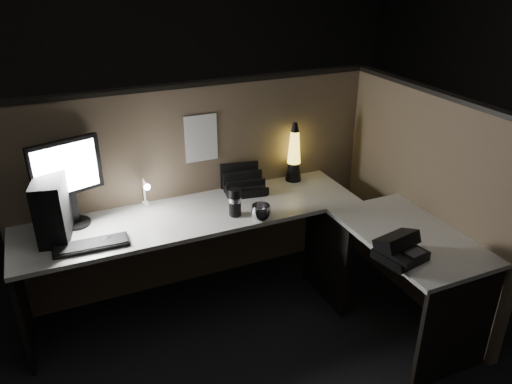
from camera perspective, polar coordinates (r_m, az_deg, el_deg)
name	(u,v)px	position (r m, az deg, el deg)	size (l,w,h in m)	color
floor	(250,350)	(3.36, -0.68, -17.56)	(6.00, 6.00, 0.00)	black
room_shell	(248,103)	(2.55, -0.87, 10.12)	(6.00, 6.00, 6.00)	silver
partition_back	(199,188)	(3.67, -6.48, 0.46)	(2.66, 0.06, 1.50)	brown
partition_right	(420,201)	(3.63, 18.25, -1.04)	(0.06, 1.66, 1.50)	brown
desk	(260,247)	(3.25, 0.42, -6.35)	(2.60, 1.60, 0.73)	beige
pc_tower	(53,207)	(3.23, -22.19, -1.61)	(0.17, 0.37, 0.39)	black
monitor	(67,175)	(3.28, -20.77, 1.85)	(0.43, 0.19, 0.56)	black
keyboard	(91,245)	(3.12, -18.32, -5.80)	(0.44, 0.15, 0.02)	black
mouse	(107,239)	(3.14, -16.67, -5.21)	(0.08, 0.06, 0.03)	black
clip_lamp	(146,193)	(3.41, -12.47, -0.06)	(0.04, 0.17, 0.22)	silver
organizer	(243,185)	(3.63, -1.45, 0.85)	(0.32, 0.29, 0.22)	black
lava_lamp	(294,157)	(3.77, 4.36, 4.02)	(0.12, 0.12, 0.45)	black
travel_mug	(235,202)	(3.27, -2.42, -1.18)	(0.08, 0.08, 0.19)	black
steel_mug	(261,212)	(3.24, 0.56, -2.35)	(0.13, 0.13, 0.10)	#BBBBC3
figurine	(249,185)	(3.63, -0.79, 0.82)	(0.06, 0.06, 0.06)	yellow
pinned_paper	(201,138)	(3.50, -6.28, 6.11)	(0.23, 0.00, 0.33)	white
desk_phone	(399,249)	(2.95, 15.99, -6.29)	(0.29, 0.29, 0.15)	black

